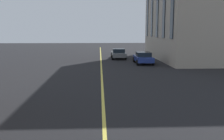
% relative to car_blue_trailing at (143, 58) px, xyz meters
% --- Properties ---
extents(lane_centre_line, '(80.00, 0.16, 0.01)m').
position_rel_car_blue_trailing_xyz_m(lane_centre_line, '(-11.00, 4.90, -0.70)').
color(lane_centre_line, '#D8C64C').
rests_on(lane_centre_line, ground_plane).
extents(car_blue_trailing, '(4.40, 1.95, 1.37)m').
position_rel_car_blue_trailing_xyz_m(car_blue_trailing, '(0.00, 0.00, 0.00)').
color(car_blue_trailing, navy).
rests_on(car_blue_trailing, ground_plane).
extents(car_grey_oncoming, '(4.40, 1.95, 1.37)m').
position_rel_car_blue_trailing_xyz_m(car_grey_oncoming, '(5.56, 2.48, 0.00)').
color(car_grey_oncoming, slate).
rests_on(car_grey_oncoming, ground_plane).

